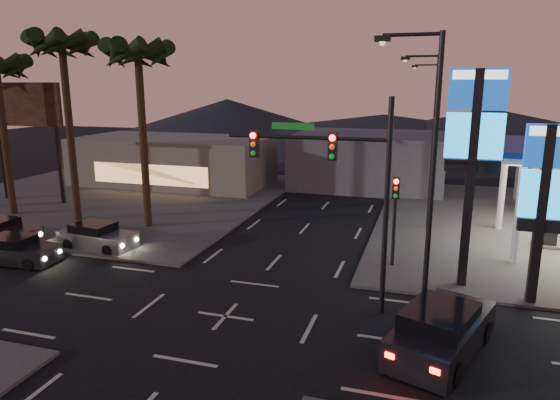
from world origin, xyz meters
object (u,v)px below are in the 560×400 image
(suv_station, at_px, (441,331))
(pylon_sign_short, at_px, (544,187))
(pylon_sign_tall, at_px, (474,136))
(car_lane_a_front, at_px, (16,251))
(traffic_signal_mast, at_px, (339,174))
(car_lane_b_front, at_px, (97,237))

(suv_station, bearing_deg, pylon_sign_short, 54.94)
(pylon_sign_short, distance_m, suv_station, 7.12)
(pylon_sign_tall, xyz_separation_m, pylon_sign_short, (2.50, -1.00, -1.74))
(car_lane_a_front, relative_size, suv_station, 0.78)
(pylon_sign_tall, xyz_separation_m, car_lane_a_front, (-20.37, -3.12, -5.79))
(pylon_sign_short, height_order, traffic_signal_mast, traffic_signal_mast)
(car_lane_b_front, bearing_deg, car_lane_a_front, -128.86)
(traffic_signal_mast, bearing_deg, car_lane_b_front, 165.80)
(car_lane_a_front, xyz_separation_m, suv_station, (19.45, -2.75, 0.15))
(pylon_sign_short, relative_size, suv_station, 1.33)
(car_lane_b_front, bearing_deg, pylon_sign_short, -2.34)
(pylon_sign_tall, relative_size, traffic_signal_mast, 1.12)
(car_lane_b_front, height_order, suv_station, suv_station)
(traffic_signal_mast, distance_m, car_lane_b_front, 14.41)
(car_lane_a_front, bearing_deg, pylon_sign_short, 5.31)
(car_lane_a_front, bearing_deg, pylon_sign_tall, 8.72)
(pylon_sign_short, height_order, car_lane_a_front, pylon_sign_short)
(pylon_sign_tall, distance_m, suv_station, 8.19)
(traffic_signal_mast, distance_m, car_lane_a_front, 16.30)
(traffic_signal_mast, xyz_separation_m, suv_station, (3.82, -2.36, -4.47))
(pylon_sign_tall, bearing_deg, pylon_sign_short, -21.80)
(pylon_sign_short, relative_size, car_lane_b_front, 1.64)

